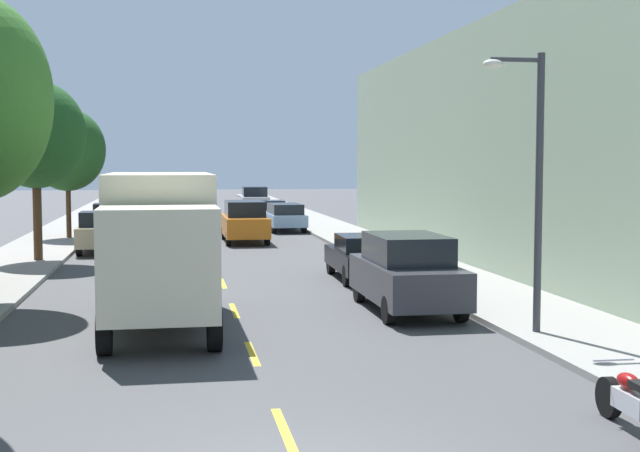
{
  "coord_description": "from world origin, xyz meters",
  "views": [
    {
      "loc": [
        -1.5,
        -9.83,
        3.74
      ],
      "look_at": [
        4.03,
        22.86,
        1.3
      ],
      "focal_mm": 49.09,
      "sensor_mm": 36.0,
      "label": 1
    }
  ],
  "objects_px": {
    "parked_sedan_black": "(364,256)",
    "parked_motorcycle": "(634,403)",
    "street_tree_third": "(36,135)",
    "parked_pickup_champagne": "(104,232)",
    "street_lamp": "(532,169)",
    "parked_pickup_red": "(113,221)",
    "parked_suv_charcoal": "(407,272)",
    "parked_suv_silver": "(254,200)",
    "parked_sedan_burgundy": "(270,212)",
    "moving_orange_sedan": "(245,221)",
    "street_tree_farthest": "(67,150)",
    "parked_wagon_sky": "(284,216)",
    "delivery_box_truck": "(160,241)",
    "parked_pickup_teal": "(127,210)"
  },
  "relations": [
    {
      "from": "street_lamp",
      "to": "parked_pickup_champagne",
      "type": "xyz_separation_m",
      "value": [
        -10.25,
        20.01,
        -2.76
      ]
    },
    {
      "from": "street_tree_farthest",
      "to": "parked_sedan_burgundy",
      "type": "xyz_separation_m",
      "value": [
        10.72,
        9.35,
        -3.56
      ]
    },
    {
      "from": "parked_sedan_burgundy",
      "to": "parked_sedan_black",
      "type": "distance_m",
      "value": 25.44
    },
    {
      "from": "street_tree_third",
      "to": "parked_pickup_teal",
      "type": "xyz_separation_m",
      "value": [
        2.18,
        20.51,
        -3.89
      ]
    },
    {
      "from": "parked_pickup_champagne",
      "to": "moving_orange_sedan",
      "type": "xyz_separation_m",
      "value": [
        6.12,
        3.16,
        0.16
      ]
    },
    {
      "from": "parked_pickup_red",
      "to": "moving_orange_sedan",
      "type": "xyz_separation_m",
      "value": [
        6.21,
        -3.9,
        0.16
      ]
    },
    {
      "from": "parked_pickup_red",
      "to": "moving_orange_sedan",
      "type": "height_order",
      "value": "moving_orange_sedan"
    },
    {
      "from": "parked_pickup_champagne",
      "to": "parked_motorcycle",
      "type": "distance_m",
      "value": 27.89
    },
    {
      "from": "parked_wagon_sky",
      "to": "parked_pickup_teal",
      "type": "bearing_deg",
      "value": 141.18
    },
    {
      "from": "delivery_box_truck",
      "to": "parked_suv_charcoal",
      "type": "xyz_separation_m",
      "value": [
        6.06,
        0.88,
        -0.96
      ]
    },
    {
      "from": "parked_pickup_champagne",
      "to": "parked_suv_silver",
      "type": "distance_m",
      "value": 28.03
    },
    {
      "from": "street_tree_farthest",
      "to": "parked_suv_silver",
      "type": "height_order",
      "value": "street_tree_farthest"
    },
    {
      "from": "parked_sedan_burgundy",
      "to": "parked_suv_silver",
      "type": "relative_size",
      "value": 0.93
    },
    {
      "from": "street_lamp",
      "to": "parked_motorcycle",
      "type": "distance_m",
      "value": 7.22
    },
    {
      "from": "parked_suv_charcoal",
      "to": "delivery_box_truck",
      "type": "bearing_deg",
      "value": -171.69
    },
    {
      "from": "parked_sedan_burgundy",
      "to": "parked_sedan_black",
      "type": "height_order",
      "value": "same"
    },
    {
      "from": "street_tree_farthest",
      "to": "parked_sedan_burgundy",
      "type": "distance_m",
      "value": 14.66
    },
    {
      "from": "parked_suv_silver",
      "to": "parked_sedan_burgundy",
      "type": "bearing_deg",
      "value": -90.58
    },
    {
      "from": "parked_pickup_red",
      "to": "parked_pickup_champagne",
      "type": "distance_m",
      "value": 7.06
    },
    {
      "from": "street_tree_third",
      "to": "parked_sedan_black",
      "type": "height_order",
      "value": "street_tree_third"
    },
    {
      "from": "street_tree_third",
      "to": "street_tree_farthest",
      "type": "height_order",
      "value": "street_tree_third"
    },
    {
      "from": "parked_pickup_teal",
      "to": "parked_suv_silver",
      "type": "relative_size",
      "value": 1.1
    },
    {
      "from": "street_lamp",
      "to": "parked_pickup_red",
      "type": "xyz_separation_m",
      "value": [
        -10.33,
        27.07,
        -2.76
      ]
    },
    {
      "from": "parked_suv_silver",
      "to": "moving_orange_sedan",
      "type": "relative_size",
      "value": 1.01
    },
    {
      "from": "moving_orange_sedan",
      "to": "parked_motorcycle",
      "type": "bearing_deg",
      "value": -84.3
    },
    {
      "from": "street_tree_farthest",
      "to": "parked_sedan_black",
      "type": "distance_m",
      "value": 19.74
    },
    {
      "from": "parked_pickup_champagne",
      "to": "parked_motorcycle",
      "type": "relative_size",
      "value": 2.59
    },
    {
      "from": "parked_pickup_champagne",
      "to": "parked_sedan_black",
      "type": "height_order",
      "value": "parked_pickup_champagne"
    },
    {
      "from": "street_tree_third",
      "to": "parked_sedan_burgundy",
      "type": "relative_size",
      "value": 1.45
    },
    {
      "from": "moving_orange_sedan",
      "to": "parked_pickup_teal",
      "type": "bearing_deg",
      "value": 114.35
    },
    {
      "from": "parked_sedan_black",
      "to": "parked_motorcycle",
      "type": "distance_m",
      "value": 16.01
    },
    {
      "from": "street_tree_third",
      "to": "parked_motorcycle",
      "type": "bearing_deg",
      "value": -63.47
    },
    {
      "from": "parked_sedan_burgundy",
      "to": "parked_suv_charcoal",
      "type": "xyz_separation_m",
      "value": [
        -0.06,
        -31.4,
        0.24
      ]
    },
    {
      "from": "parked_pickup_red",
      "to": "parked_sedan_black",
      "type": "xyz_separation_m",
      "value": [
        8.87,
        -17.43,
        -0.08
      ]
    },
    {
      "from": "parked_pickup_red",
      "to": "parked_suv_silver",
      "type": "relative_size",
      "value": 1.1
    },
    {
      "from": "street_lamp",
      "to": "delivery_box_truck",
      "type": "distance_m",
      "value": 8.38
    },
    {
      "from": "street_lamp",
      "to": "street_tree_farthest",
      "type": "bearing_deg",
      "value": 115.6
    },
    {
      "from": "parked_sedan_black",
      "to": "parked_wagon_sky",
      "type": "distance_m",
      "value": 19.85
    },
    {
      "from": "street_tree_third",
      "to": "delivery_box_truck",
      "type": "xyz_separation_m",
      "value": [
        4.6,
        -13.18,
        -2.78
      ]
    },
    {
      "from": "street_lamp",
      "to": "parked_motorcycle",
      "type": "xyz_separation_m",
      "value": [
        -1.18,
        -6.37,
        -3.18
      ]
    },
    {
      "from": "street_tree_farthest",
      "to": "parked_suv_charcoal",
      "type": "bearing_deg",
      "value": -64.21
    },
    {
      "from": "street_tree_third",
      "to": "parked_pickup_champagne",
      "type": "height_order",
      "value": "street_tree_third"
    },
    {
      "from": "parked_pickup_red",
      "to": "parked_suv_charcoal",
      "type": "xyz_separation_m",
      "value": [
        8.66,
        -23.39,
        0.16
      ]
    },
    {
      "from": "parked_pickup_champagne",
      "to": "moving_orange_sedan",
      "type": "relative_size",
      "value": 1.11
    },
    {
      "from": "parked_pickup_teal",
      "to": "parked_motorcycle",
      "type": "relative_size",
      "value": 2.6
    },
    {
      "from": "parked_sedan_black",
      "to": "parked_pickup_teal",
      "type": "relative_size",
      "value": 0.85
    },
    {
      "from": "street_lamp",
      "to": "parked_sedan_burgundy",
      "type": "distance_m",
      "value": 35.23
    },
    {
      "from": "street_lamp",
      "to": "parked_pickup_teal",
      "type": "xyz_separation_m",
      "value": [
        -10.15,
        36.48,
        -2.76
      ]
    },
    {
      "from": "parked_sedan_black",
      "to": "street_lamp",
      "type": "bearing_deg",
      "value": -81.36
    },
    {
      "from": "parked_wagon_sky",
      "to": "parked_motorcycle",
      "type": "distance_m",
      "value": 35.86
    }
  ]
}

